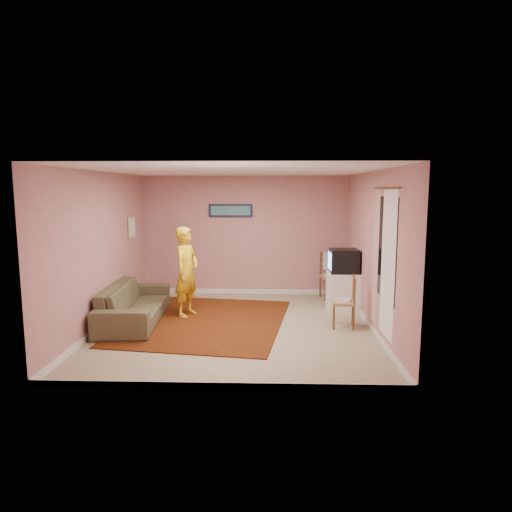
{
  "coord_description": "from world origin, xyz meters",
  "views": [
    {
      "loc": [
        0.57,
        -7.46,
        2.29
      ],
      "look_at": [
        0.31,
        0.6,
        1.12
      ],
      "focal_mm": 32.0,
      "sensor_mm": 36.0,
      "label": 1
    }
  ],
  "objects_px": {
    "chair_a": "(332,271)",
    "chair_b": "(344,296)",
    "crt_tv": "(343,261)",
    "sofa": "(135,303)",
    "tv_cabinet": "(343,292)",
    "person": "(187,272)"
  },
  "relations": [
    {
      "from": "crt_tv",
      "to": "person",
      "type": "height_order",
      "value": "person"
    },
    {
      "from": "chair_a",
      "to": "person",
      "type": "height_order",
      "value": "person"
    },
    {
      "from": "chair_a",
      "to": "chair_b",
      "type": "distance_m",
      "value": 2.04
    },
    {
      "from": "tv_cabinet",
      "to": "chair_b",
      "type": "distance_m",
      "value": 1.03
    },
    {
      "from": "tv_cabinet",
      "to": "crt_tv",
      "type": "height_order",
      "value": "crt_tv"
    },
    {
      "from": "crt_tv",
      "to": "sofa",
      "type": "relative_size",
      "value": 0.23
    },
    {
      "from": "crt_tv",
      "to": "person",
      "type": "relative_size",
      "value": 0.32
    },
    {
      "from": "tv_cabinet",
      "to": "crt_tv",
      "type": "relative_size",
      "value": 1.41
    },
    {
      "from": "chair_b",
      "to": "sofa",
      "type": "distance_m",
      "value": 3.62
    },
    {
      "from": "tv_cabinet",
      "to": "chair_a",
      "type": "xyz_separation_m",
      "value": [
        -0.08,
        1.03,
        0.23
      ]
    },
    {
      "from": "sofa",
      "to": "chair_b",
      "type": "bearing_deg",
      "value": -96.83
    },
    {
      "from": "chair_a",
      "to": "crt_tv",
      "type": "bearing_deg",
      "value": -97.28
    },
    {
      "from": "crt_tv",
      "to": "sofa",
      "type": "distance_m",
      "value": 3.89
    },
    {
      "from": "chair_a",
      "to": "chair_b",
      "type": "bearing_deg",
      "value": -103.19
    },
    {
      "from": "tv_cabinet",
      "to": "chair_b",
      "type": "relative_size",
      "value": 1.57
    },
    {
      "from": "crt_tv",
      "to": "sofa",
      "type": "xyz_separation_m",
      "value": [
        -3.74,
        -0.82,
        -0.64
      ]
    },
    {
      "from": "chair_a",
      "to": "sofa",
      "type": "height_order",
      "value": "chair_a"
    },
    {
      "from": "chair_b",
      "to": "person",
      "type": "distance_m",
      "value": 2.84
    },
    {
      "from": "person",
      "to": "chair_a",
      "type": "bearing_deg",
      "value": -42.24
    },
    {
      "from": "crt_tv",
      "to": "chair_a",
      "type": "height_order",
      "value": "crt_tv"
    },
    {
      "from": "tv_cabinet",
      "to": "chair_a",
      "type": "bearing_deg",
      "value": 94.34
    },
    {
      "from": "chair_b",
      "to": "person",
      "type": "bearing_deg",
      "value": -95.16
    }
  ]
}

